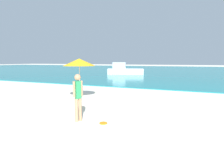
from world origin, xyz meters
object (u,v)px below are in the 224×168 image
Objects in this scene: boat_near at (124,70)px; beach_umbrella at (79,62)px; person_standing at (78,95)px; frisbee at (103,123)px.

boat_near is 2.53× the size of beach_umbrella.
person_standing is at bearing -90.89° from boat_near.
person_standing is 3.62m from beach_umbrella.
boat_near is at bearing 105.97° from frisbee.
boat_near is (-6.13, 21.41, 0.70)m from frisbee.
boat_near is at bearing 100.43° from beach_umbrella.
person_standing is at bearing -173.66° from frisbee.
frisbee is at bearing -46.36° from beach_umbrella.
frisbee is 0.05× the size of boat_near.
frisbee is (0.94, 0.10, -0.97)m from person_standing.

